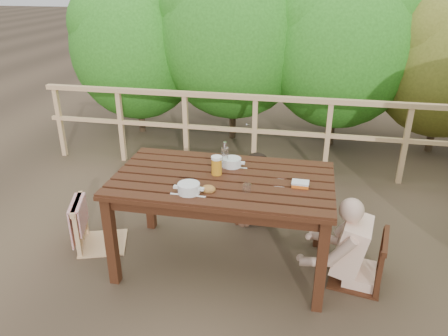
% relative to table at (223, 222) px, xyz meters
% --- Properties ---
extents(ground, '(60.00, 60.00, 0.00)m').
position_rel_table_xyz_m(ground, '(0.00, 0.00, -0.41)').
color(ground, brown).
rests_on(ground, ground).
extents(table, '(1.78, 1.00, 0.82)m').
position_rel_table_xyz_m(table, '(0.00, 0.00, 0.00)').
color(table, '#32180D').
rests_on(table, ground).
extents(chair_left, '(0.56, 0.56, 0.88)m').
position_rel_table_xyz_m(chair_left, '(-1.17, 0.05, 0.03)').
color(chair_left, tan).
rests_on(chair_left, ground).
extents(chair_far, '(0.54, 0.54, 0.85)m').
position_rel_table_xyz_m(chair_far, '(0.14, 0.89, 0.01)').
color(chair_far, '#32180D').
rests_on(chair_far, ground).
extents(chair_right, '(0.50, 0.50, 0.86)m').
position_rel_table_xyz_m(chair_right, '(1.14, -0.01, 0.02)').
color(chair_right, '#32180D').
rests_on(chair_right, ground).
extents(woman, '(0.62, 0.69, 1.14)m').
position_rel_table_xyz_m(woman, '(0.14, 0.91, 0.16)').
color(woman, black).
rests_on(woman, ground).
extents(diner_right, '(0.68, 0.59, 1.22)m').
position_rel_table_xyz_m(diner_right, '(1.17, -0.01, 0.20)').
color(diner_right, beige).
rests_on(diner_right, ground).
extents(railing, '(5.60, 0.10, 1.01)m').
position_rel_table_xyz_m(railing, '(0.00, 2.00, 0.09)').
color(railing, tan).
rests_on(railing, ground).
extents(hedge_row, '(6.60, 1.60, 3.80)m').
position_rel_table_xyz_m(hedge_row, '(0.40, 3.20, 1.49)').
color(hedge_row, '#2B721C').
rests_on(hedge_row, ground).
extents(soup_near, '(0.28, 0.28, 0.09)m').
position_rel_table_xyz_m(soup_near, '(-0.20, -0.32, 0.46)').
color(soup_near, white).
rests_on(soup_near, table).
extents(soup_far, '(0.27, 0.27, 0.09)m').
position_rel_table_xyz_m(soup_far, '(0.03, 0.23, 0.46)').
color(soup_far, silver).
rests_on(soup_far, table).
extents(bread_roll, '(0.11, 0.09, 0.07)m').
position_rel_table_xyz_m(bread_roll, '(-0.06, -0.27, 0.45)').
color(bread_roll, '#AE7233').
rests_on(bread_roll, table).
extents(beer_glass, '(0.09, 0.09, 0.17)m').
position_rel_table_xyz_m(beer_glass, '(-0.06, 0.05, 0.50)').
color(beer_glass, orange).
rests_on(beer_glass, table).
extents(bottle, '(0.06, 0.06, 0.25)m').
position_rel_table_xyz_m(bottle, '(-0.02, 0.18, 0.54)').
color(bottle, white).
rests_on(bottle, table).
extents(tumbler, '(0.06, 0.06, 0.08)m').
position_rel_table_xyz_m(tumbler, '(0.23, -0.21, 0.45)').
color(tumbler, silver).
rests_on(tumbler, table).
extents(butter_tub, '(0.14, 0.10, 0.06)m').
position_rel_table_xyz_m(butter_tub, '(0.62, -0.05, 0.44)').
color(butter_tub, white).
rests_on(butter_tub, table).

